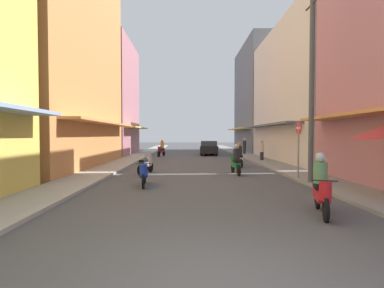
{
  "coord_description": "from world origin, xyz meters",
  "views": [
    {
      "loc": [
        -0.52,
        -3.49,
        2.03
      ],
      "look_at": [
        -0.19,
        16.58,
        1.39
      ],
      "focal_mm": 26.03,
      "sensor_mm": 36.0,
      "label": 1
    }
  ],
  "objects_px": {
    "pedestrian_midway": "(244,145)",
    "motorbike_blue": "(144,173)",
    "motorbike_green": "(236,161)",
    "motorbike_red": "(321,187)",
    "motorbike_white": "(239,156)",
    "utility_pole": "(312,86)",
    "parked_car": "(209,148)",
    "pedestrian_crossing": "(262,151)",
    "motorbike_orange": "(215,148)",
    "street_sign_no_entry": "(298,142)",
    "motorbike_silver": "(146,164)",
    "motorbike_maroon": "(161,149)"
  },
  "relations": [
    {
      "from": "pedestrian_midway",
      "to": "motorbike_blue",
      "type": "bearing_deg",
      "value": -113.51
    },
    {
      "from": "pedestrian_midway",
      "to": "motorbike_green",
      "type": "bearing_deg",
      "value": -103.35
    },
    {
      "from": "motorbike_red",
      "to": "motorbike_white",
      "type": "bearing_deg",
      "value": 90.72
    },
    {
      "from": "pedestrian_midway",
      "to": "utility_pole",
      "type": "xyz_separation_m",
      "value": [
        -0.84,
        -17.31,
        3.06
      ]
    },
    {
      "from": "motorbike_green",
      "to": "motorbike_blue",
      "type": "height_order",
      "value": "motorbike_green"
    },
    {
      "from": "parked_car",
      "to": "pedestrian_crossing",
      "type": "relative_size",
      "value": 2.57
    },
    {
      "from": "motorbike_orange",
      "to": "motorbike_white",
      "type": "relative_size",
      "value": 1.0
    },
    {
      "from": "motorbike_green",
      "to": "street_sign_no_entry",
      "type": "bearing_deg",
      "value": -39.48
    },
    {
      "from": "motorbike_red",
      "to": "utility_pole",
      "type": "bearing_deg",
      "value": 69.17
    },
    {
      "from": "motorbike_silver",
      "to": "parked_car",
      "type": "height_order",
      "value": "parked_car"
    },
    {
      "from": "motorbike_orange",
      "to": "motorbike_white",
      "type": "xyz_separation_m",
      "value": [
        -0.05,
        -16.29,
        0.2
      ]
    },
    {
      "from": "utility_pole",
      "to": "street_sign_no_entry",
      "type": "relative_size",
      "value": 2.99
    },
    {
      "from": "pedestrian_crossing",
      "to": "street_sign_no_entry",
      "type": "distance_m",
      "value": 8.93
    },
    {
      "from": "motorbike_maroon",
      "to": "pedestrian_crossing",
      "type": "xyz_separation_m",
      "value": [
        8.18,
        -5.42,
        0.11
      ]
    },
    {
      "from": "motorbike_white",
      "to": "pedestrian_midway",
      "type": "bearing_deg",
      "value": 76.49
    },
    {
      "from": "motorbike_green",
      "to": "street_sign_no_entry",
      "type": "distance_m",
      "value": 3.32
    },
    {
      "from": "motorbike_blue",
      "to": "motorbike_red",
      "type": "xyz_separation_m",
      "value": [
        5.16,
        -4.05,
        0.2
      ]
    },
    {
      "from": "pedestrian_crossing",
      "to": "street_sign_no_entry",
      "type": "xyz_separation_m",
      "value": [
        -0.75,
        -8.86,
        0.9
      ]
    },
    {
      "from": "motorbike_silver",
      "to": "motorbike_orange",
      "type": "xyz_separation_m",
      "value": [
        5.52,
        19.37,
        0.0
      ]
    },
    {
      "from": "motorbike_blue",
      "to": "parked_car",
      "type": "xyz_separation_m",
      "value": [
        3.93,
        17.55,
        0.24
      ]
    },
    {
      "from": "motorbike_blue",
      "to": "parked_car",
      "type": "distance_m",
      "value": 17.99
    },
    {
      "from": "motorbike_green",
      "to": "parked_car",
      "type": "height_order",
      "value": "motorbike_green"
    },
    {
      "from": "motorbike_white",
      "to": "motorbike_maroon",
      "type": "bearing_deg",
      "value": 123.26
    },
    {
      "from": "pedestrian_crossing",
      "to": "utility_pole",
      "type": "distance_m",
      "value": 10.41
    },
    {
      "from": "motorbike_silver",
      "to": "motorbike_green",
      "type": "distance_m",
      "value": 4.71
    },
    {
      "from": "motorbike_silver",
      "to": "utility_pole",
      "type": "relative_size",
      "value": 0.22
    },
    {
      "from": "pedestrian_midway",
      "to": "motorbike_silver",
      "type": "bearing_deg",
      "value": -120.17
    },
    {
      "from": "motorbike_orange",
      "to": "parked_car",
      "type": "distance_m",
      "value": 5.57
    },
    {
      "from": "motorbike_blue",
      "to": "motorbike_orange",
      "type": "xyz_separation_m",
      "value": [
        5.07,
        23.0,
        0.0
      ]
    },
    {
      "from": "pedestrian_midway",
      "to": "pedestrian_crossing",
      "type": "bearing_deg",
      "value": -91.5
    },
    {
      "from": "motorbike_maroon",
      "to": "parked_car",
      "type": "distance_m",
      "value": 5.11
    },
    {
      "from": "motorbike_white",
      "to": "motorbike_blue",
      "type": "bearing_deg",
      "value": -126.85
    },
    {
      "from": "street_sign_no_entry",
      "to": "motorbike_green",
      "type": "bearing_deg",
      "value": 140.52
    },
    {
      "from": "motorbike_maroon",
      "to": "utility_pole",
      "type": "xyz_separation_m",
      "value": [
        7.53,
        -15.29,
        3.34
      ]
    },
    {
      "from": "motorbike_white",
      "to": "parked_car",
      "type": "distance_m",
      "value": 10.9
    },
    {
      "from": "motorbike_blue",
      "to": "motorbike_orange",
      "type": "height_order",
      "value": "same"
    },
    {
      "from": "motorbike_blue",
      "to": "motorbike_green",
      "type": "bearing_deg",
      "value": 37.46
    },
    {
      "from": "motorbike_orange",
      "to": "motorbike_white",
      "type": "bearing_deg",
      "value": -90.16
    },
    {
      "from": "parked_car",
      "to": "pedestrian_crossing",
      "type": "bearing_deg",
      "value": -64.91
    },
    {
      "from": "motorbike_blue",
      "to": "motorbike_maroon",
      "type": "bearing_deg",
      "value": 92.77
    },
    {
      "from": "motorbike_blue",
      "to": "utility_pole",
      "type": "bearing_deg",
      "value": 1.8
    },
    {
      "from": "parked_car",
      "to": "pedestrian_midway",
      "type": "relative_size",
      "value": 2.39
    },
    {
      "from": "street_sign_no_entry",
      "to": "motorbike_white",
      "type": "bearing_deg",
      "value": 106.85
    },
    {
      "from": "street_sign_no_entry",
      "to": "motorbike_maroon",
      "type": "bearing_deg",
      "value": 117.5
    },
    {
      "from": "motorbike_blue",
      "to": "motorbike_orange",
      "type": "bearing_deg",
      "value": 77.57
    },
    {
      "from": "motorbike_silver",
      "to": "motorbike_maroon",
      "type": "bearing_deg",
      "value": 91.42
    },
    {
      "from": "pedestrian_midway",
      "to": "pedestrian_crossing",
      "type": "height_order",
      "value": "pedestrian_midway"
    },
    {
      "from": "pedestrian_midway",
      "to": "street_sign_no_entry",
      "type": "bearing_deg",
      "value": -93.31
    },
    {
      "from": "motorbike_silver",
      "to": "street_sign_no_entry",
      "type": "xyz_separation_m",
      "value": [
        7.14,
        -2.39,
        1.21
      ]
    },
    {
      "from": "pedestrian_midway",
      "to": "utility_pole",
      "type": "bearing_deg",
      "value": -92.79
    }
  ]
}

